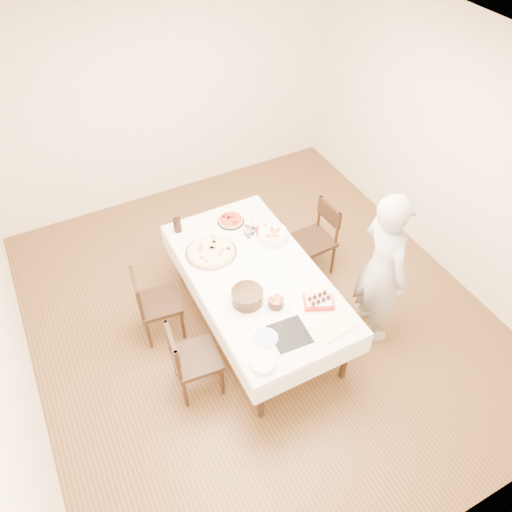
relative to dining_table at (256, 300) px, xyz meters
name	(u,v)px	position (x,y,z in m)	size (l,w,h in m)	color
floor	(257,314)	(0.07, 0.10, -0.38)	(5.00, 5.00, 0.00)	#52351C
wall_back	(161,97)	(0.07, 2.60, 0.98)	(4.50, 0.04, 2.70)	#F6E9CE
wall_front	(463,476)	(0.07, -2.40, 0.98)	(4.50, 0.04, 2.70)	#F6E9CE
wall_right	(453,152)	(2.32, 0.10, 0.98)	(0.04, 5.00, 2.70)	#F6E9CE
ceiling	(258,68)	(0.07, 0.10, 2.33)	(5.00, 5.00, 0.00)	white
dining_table	(256,300)	(0.00, 0.00, 0.00)	(1.14, 2.14, 0.75)	white
chair_right_savory	(313,241)	(0.92, 0.42, 0.06)	(0.45, 0.45, 0.88)	black
chair_left_savory	(159,303)	(-0.88, 0.37, 0.05)	(0.44, 0.44, 0.85)	black
chair_left_dessert	(196,358)	(-0.80, -0.40, 0.06)	(0.44, 0.44, 0.86)	black
person	(383,269)	(1.02, -0.57, 0.48)	(0.63, 0.41, 1.72)	#ADA9A3
pizza_white	(211,252)	(-0.26, 0.46, 0.40)	(0.51, 0.51, 0.04)	beige
pizza_pepperoni	(231,220)	(0.11, 0.79, 0.40)	(0.28, 0.28, 0.04)	red
red_placemat	(269,233)	(0.38, 0.46, 0.38)	(0.25, 0.25, 0.01)	#B21E1E
pasta_bowl	(273,235)	(0.38, 0.36, 0.43)	(0.29, 0.29, 0.09)	white
taper_candle	(251,220)	(0.22, 0.54, 0.55)	(0.08, 0.08, 0.36)	white
shaker_pair	(248,233)	(0.17, 0.49, 0.44)	(0.10, 0.10, 0.12)	white
cola_glass	(177,225)	(-0.43, 0.92, 0.45)	(0.08, 0.08, 0.15)	black
layer_cake	(247,297)	(-0.22, -0.27, 0.45)	(0.36, 0.36, 0.14)	black
cake_board	(289,334)	(-0.07, -0.75, 0.38)	(0.32, 0.32, 0.01)	black
birthday_cake	(276,300)	(-0.02, -0.42, 0.46)	(0.14, 0.14, 0.14)	#3B1B10
strawberry_box	(319,301)	(0.33, -0.57, 0.41)	(0.26, 0.17, 0.07)	red
box_lid	(332,327)	(0.30, -0.85, 0.38)	(0.34, 0.23, 0.03)	beige
plate_stack	(263,363)	(-0.41, -0.91, 0.40)	(0.21, 0.21, 0.04)	white
china_plate	(265,338)	(-0.27, -0.69, 0.38)	(0.22, 0.22, 0.01)	white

